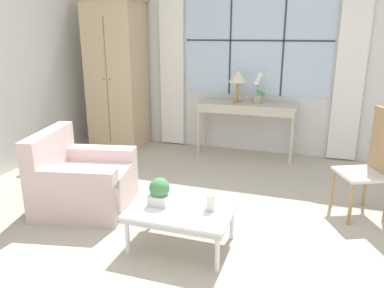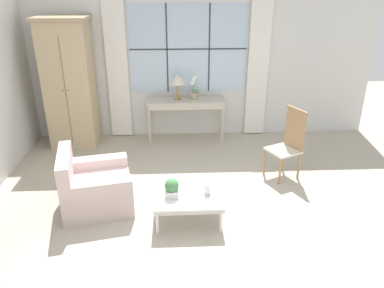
{
  "view_description": "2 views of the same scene",
  "coord_description": "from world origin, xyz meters",
  "views": [
    {
      "loc": [
        0.91,
        -2.82,
        1.85
      ],
      "look_at": [
        -0.24,
        0.64,
        0.75
      ],
      "focal_mm": 35.0,
      "sensor_mm": 36.0,
      "label": 1
    },
    {
      "loc": [
        -0.26,
        -4.17,
        2.95
      ],
      "look_at": [
        -0.05,
        0.4,
        0.92
      ],
      "focal_mm": 35.0,
      "sensor_mm": 36.0,
      "label": 2
    }
  ],
  "objects": [
    {
      "name": "side_chair_wooden",
      "position": [
        1.52,
        1.16,
        0.61
      ],
      "size": [
        0.59,
        0.59,
        1.12
      ],
      "color": "beige",
      "rests_on": "ground_plane"
    },
    {
      "name": "ground_plane",
      "position": [
        0.0,
        0.0,
        0.0
      ],
      "size": [
        14.0,
        14.0,
        0.0
      ],
      "primitive_type": "plane",
      "color": "#B2A893"
    },
    {
      "name": "wall_back_windowed",
      "position": [
        0.0,
        3.02,
        1.41
      ],
      "size": [
        7.2,
        0.14,
        2.8
      ],
      "color": "silver",
      "rests_on": "ground_plane"
    },
    {
      "name": "table_lamp",
      "position": [
        -0.21,
        2.74,
        1.2
      ],
      "size": [
        0.29,
        0.29,
        0.49
      ],
      "color": "#9E7F47",
      "rests_on": "console_table"
    },
    {
      "name": "console_table",
      "position": [
        -0.06,
        2.71,
        0.73
      ],
      "size": [
        1.49,
        0.46,
        0.82
      ],
      "color": "beige",
      "rests_on": "ground_plane"
    },
    {
      "name": "armchair_upholstered",
      "position": [
        -1.4,
        0.38,
        0.28
      ],
      "size": [
        1.09,
        1.09,
        0.85
      ],
      "color": "beige",
      "rests_on": "ground_plane"
    },
    {
      "name": "potted_plant_small",
      "position": [
        -0.33,
        -0.01,
        0.49
      ],
      "size": [
        0.18,
        0.18,
        0.25
      ],
      "color": "white",
      "rests_on": "coffee_table"
    },
    {
      "name": "armoire",
      "position": [
        -2.18,
        2.63,
        1.18
      ],
      "size": [
        0.91,
        0.71,
        2.36
      ],
      "color": "tan",
      "rests_on": "ground_plane"
    },
    {
      "name": "coffee_table",
      "position": [
        -0.12,
        -0.03,
        0.33
      ],
      "size": [
        0.89,
        0.64,
        0.37
      ],
      "color": "silver",
      "rests_on": "ground_plane"
    },
    {
      "name": "potted_orchid",
      "position": [
        0.09,
        2.77,
        0.99
      ],
      "size": [
        0.19,
        0.15,
        0.46
      ],
      "color": "tan",
      "rests_on": "console_table"
    },
    {
      "name": "pillar_candle",
      "position": [
        0.13,
        0.01,
        0.44
      ],
      "size": [
        0.11,
        0.11,
        0.16
      ],
      "color": "silver",
      "rests_on": "coffee_table"
    }
  ]
}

